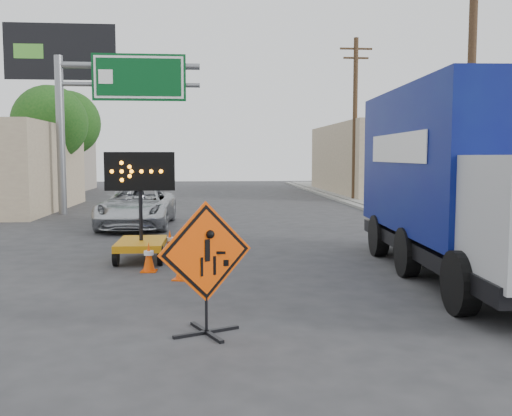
{
  "coord_description": "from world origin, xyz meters",
  "views": [
    {
      "loc": [
        -0.22,
        -7.37,
        2.53
      ],
      "look_at": [
        0.73,
        3.71,
        1.51
      ],
      "focal_mm": 40.0,
      "sensor_mm": 36.0,
      "label": 1
    }
  ],
  "objects": [
    {
      "name": "sidewalk_right",
      "position": [
        9.5,
        15.0,
        0.07
      ],
      "size": [
        4.0,
        60.0,
        0.15
      ],
      "primitive_type": "cube",
      "color": "gray",
      "rests_on": "ground"
    },
    {
      "name": "tree_left_far",
      "position": [
        -9.0,
        30.0,
        4.6
      ],
      "size": [
        4.1,
        4.1,
        6.66
      ],
      "color": "#49341F",
      "rests_on": "ground"
    },
    {
      "name": "pickup_truck",
      "position": [
        -2.72,
        13.17,
        0.72
      ],
      "size": [
        2.54,
        5.27,
        1.45
      ],
      "primitive_type": "imported",
      "rotation": [
        0.0,
        0.0,
        -0.03
      ],
      "color": "#B6B9BD",
      "rests_on": "ground"
    },
    {
      "name": "construction_sign",
      "position": [
        -0.24,
        0.61,
        1.0
      ],
      "size": [
        1.32,
        0.95,
        1.9
      ],
      "rotation": [
        0.0,
        0.0,
        0.43
      ],
      "color": "black",
      "rests_on": "ground"
    },
    {
      "name": "curb_right",
      "position": [
        7.2,
        15.0,
        0.06
      ],
      "size": [
        0.4,
        60.0,
        0.12
      ],
      "primitive_type": "cube",
      "color": "gray",
      "rests_on": "ground"
    },
    {
      "name": "cone_a",
      "position": [
        -0.74,
        4.23,
        0.35
      ],
      "size": [
        0.44,
        0.44,
        0.69
      ],
      "rotation": [
        0.0,
        0.0,
        -0.31
      ],
      "color": "#ED4705",
      "rests_on": "ground"
    },
    {
      "name": "highway_gantry",
      "position": [
        -4.43,
        17.96,
        5.07
      ],
      "size": [
        6.18,
        0.38,
        6.9
      ],
      "color": "slate",
      "rests_on": "ground"
    },
    {
      "name": "cone_b",
      "position": [
        -1.51,
        5.12,
        0.33
      ],
      "size": [
        0.36,
        0.36,
        0.65
      ],
      "rotation": [
        0.0,
        0.0,
        -0.08
      ],
      "color": "#ED4705",
      "rests_on": "ground"
    },
    {
      "name": "utility_pole_far",
      "position": [
        8.0,
        24.0,
        4.68
      ],
      "size": [
        1.8,
        0.26,
        9.0
      ],
      "color": "#49341F",
      "rests_on": "ground"
    },
    {
      "name": "utility_pole_near",
      "position": [
        8.0,
        10.0,
        4.68
      ],
      "size": [
        1.8,
        0.26,
        9.0
      ],
      "color": "#49341F",
      "rests_on": "ground"
    },
    {
      "name": "building_right_far",
      "position": [
        13.0,
        30.0,
        2.3
      ],
      "size": [
        10.0,
        14.0,
        4.6
      ],
      "primitive_type": "cube",
      "color": "tan",
      "rests_on": "ground"
    },
    {
      "name": "billboard",
      "position": [
        -8.35,
        25.87,
        7.35
      ],
      "size": [
        6.1,
        0.54,
        9.85
      ],
      "color": "slate",
      "rests_on": "ground"
    },
    {
      "name": "cone_c",
      "position": [
        -1.18,
        7.18,
        0.33
      ],
      "size": [
        0.34,
        0.34,
        0.65
      ],
      "rotation": [
        0.0,
        0.0,
        -0.03
      ],
      "color": "#ED4705",
      "rests_on": "ground"
    },
    {
      "name": "ground",
      "position": [
        0.0,
        0.0,
        0.0
      ],
      "size": [
        100.0,
        100.0,
        0.0
      ],
      "primitive_type": "plane",
      "color": "#2D2D30",
      "rests_on": "ground"
    },
    {
      "name": "arrow_board",
      "position": [
        -1.82,
        6.47,
        0.6
      ],
      "size": [
        1.66,
        1.85,
        2.63
      ],
      "rotation": [
        0.0,
        0.0,
        -0.01
      ],
      "color": "#C37B0A",
      "rests_on": "ground"
    },
    {
      "name": "box_truck",
      "position": [
        5.14,
        4.04,
        1.81
      ],
      "size": [
        3.08,
        8.55,
        4.0
      ],
      "rotation": [
        0.0,
        0.0,
        -0.06
      ],
      "color": "black",
      "rests_on": "ground"
    },
    {
      "name": "tree_left_near",
      "position": [
        -8.0,
        22.0,
        4.16
      ],
      "size": [
        3.71,
        3.71,
        6.03
      ],
      "color": "#49341F",
      "rests_on": "ground"
    }
  ]
}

